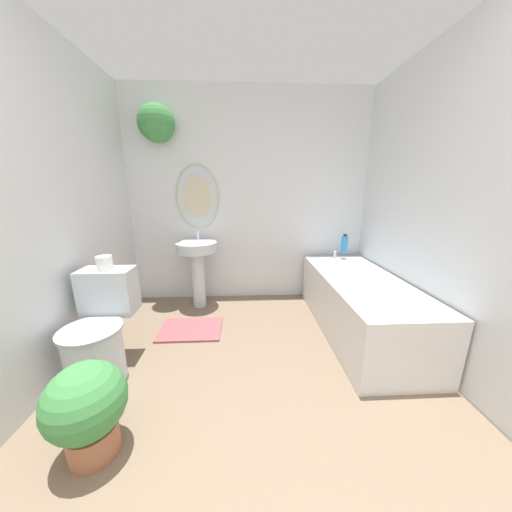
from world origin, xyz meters
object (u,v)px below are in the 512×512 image
(pedestal_sink, at_px, (197,260))
(potted_plant, at_px, (87,407))
(toilet, at_px, (100,332))
(shampoo_bottle, at_px, (344,244))
(toilet_paper_roll, at_px, (104,263))
(bathtub, at_px, (359,303))

(pedestal_sink, height_order, potted_plant, pedestal_sink)
(toilet, relative_size, shampoo_bottle, 3.50)
(potted_plant, bearing_deg, pedestal_sink, 81.44)
(potted_plant, xyz_separation_m, toilet_paper_roll, (-0.26, 0.81, 0.50))
(toilet_paper_roll, bearing_deg, pedestal_sink, 60.20)
(bathtub, distance_m, shampoo_bottle, 0.81)
(bathtub, distance_m, potted_plant, 2.16)
(bathtub, relative_size, potted_plant, 3.21)
(bathtub, bearing_deg, toilet_paper_roll, -172.09)
(bathtub, bearing_deg, shampoo_bottle, 82.65)
(pedestal_sink, distance_m, shampoo_bottle, 1.69)
(pedestal_sink, xyz_separation_m, bathtub, (1.60, -0.61, -0.27))
(pedestal_sink, relative_size, potted_plant, 1.67)
(potted_plant, bearing_deg, toilet, 112.59)
(potted_plant, bearing_deg, shampoo_bottle, 42.59)
(toilet, height_order, pedestal_sink, pedestal_sink)
(shampoo_bottle, height_order, potted_plant, shampoo_bottle)
(shampoo_bottle, bearing_deg, pedestal_sink, -177.53)
(pedestal_sink, bearing_deg, bathtub, -20.80)
(pedestal_sink, height_order, shampoo_bottle, pedestal_sink)
(potted_plant, distance_m, toilet_paper_roll, 0.99)
(bathtub, height_order, potted_plant, bathtub)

